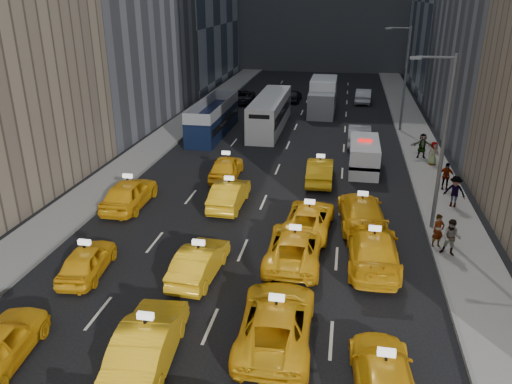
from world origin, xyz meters
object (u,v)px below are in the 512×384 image
at_px(pedestrian_0, 438,231).
at_px(nypd_van, 364,156).
at_px(box_truck, 323,97).
at_px(city_bus, 270,113).
at_px(double_decker, 213,118).

bearing_deg(pedestrian_0, nypd_van, 81.83).
bearing_deg(box_truck, pedestrian_0, -81.66).
xyz_separation_m(city_bus, pedestrian_0, (11.45, -21.17, -0.47)).
distance_m(nypd_van, city_bus, 12.87).
height_order(nypd_van, double_decker, double_decker).
height_order(double_decker, pedestrian_0, double_decker).
distance_m(city_bus, box_truck, 8.37).
height_order(nypd_van, city_bus, city_bus).
xyz_separation_m(double_decker, pedestrian_0, (16.02, -18.44, -0.43)).
xyz_separation_m(nypd_van, city_bus, (-8.16, 9.95, 0.47)).
height_order(nypd_van, pedestrian_0, nypd_van).
bearing_deg(city_bus, box_truck, 53.63).
height_order(box_truck, pedestrian_0, box_truck).
distance_m(city_bus, pedestrian_0, 24.07).
xyz_separation_m(box_truck, pedestrian_0, (7.16, -28.35, -0.69)).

